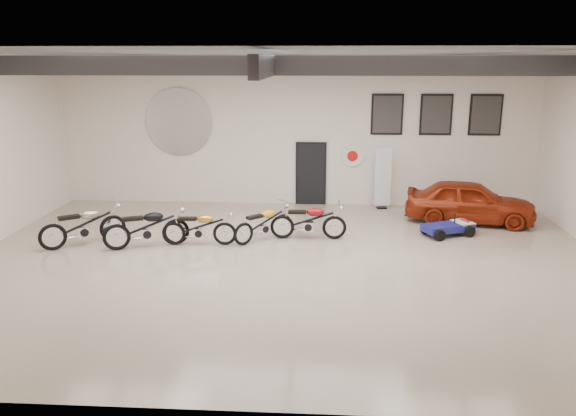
# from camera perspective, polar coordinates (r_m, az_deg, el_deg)

# --- Properties ---
(floor) EXTENTS (16.00, 12.00, 0.01)m
(floor) POSITION_cam_1_polar(r_m,az_deg,el_deg) (13.82, -0.30, -5.69)
(floor) COLOR tan
(floor) RESTS_ON ground
(ceiling) EXTENTS (16.00, 12.00, 0.01)m
(ceiling) POSITION_cam_1_polar(r_m,az_deg,el_deg) (12.95, -0.33, 15.52)
(ceiling) COLOR slate
(ceiling) RESTS_ON back_wall
(back_wall) EXTENTS (16.00, 0.02, 5.00)m
(back_wall) POSITION_cam_1_polar(r_m,az_deg,el_deg) (19.08, 0.87, 7.76)
(back_wall) COLOR white
(back_wall) RESTS_ON floor
(ceiling_beams) EXTENTS (15.80, 11.80, 0.32)m
(ceiling_beams) POSITION_cam_1_polar(r_m,az_deg,el_deg) (12.95, -0.33, 14.41)
(ceiling_beams) COLOR #53555A
(ceiling_beams) RESTS_ON ceiling
(door) EXTENTS (0.92, 0.08, 2.10)m
(door) POSITION_cam_1_polar(r_m,az_deg,el_deg) (19.25, 2.34, 3.44)
(door) COLOR black
(door) RESTS_ON back_wall
(logo_plaque) EXTENTS (2.30, 0.06, 1.16)m
(logo_plaque) POSITION_cam_1_polar(r_m,az_deg,el_deg) (19.59, -11.03, 8.56)
(logo_plaque) COLOR silver
(logo_plaque) RESTS_ON back_wall
(poster_left) EXTENTS (1.05, 0.08, 1.35)m
(poster_left) POSITION_cam_1_polar(r_m,az_deg,el_deg) (19.08, 10.03, 9.35)
(poster_left) COLOR black
(poster_left) RESTS_ON back_wall
(poster_mid) EXTENTS (1.05, 0.08, 1.35)m
(poster_mid) POSITION_cam_1_polar(r_m,az_deg,el_deg) (19.33, 14.81, 9.16)
(poster_mid) COLOR black
(poster_mid) RESTS_ON back_wall
(poster_right) EXTENTS (1.05, 0.08, 1.35)m
(poster_right) POSITION_cam_1_polar(r_m,az_deg,el_deg) (19.70, 19.43, 8.91)
(poster_right) COLOR black
(poster_right) RESTS_ON back_wall
(oil_sign) EXTENTS (0.72, 0.10, 0.72)m
(oil_sign) POSITION_cam_1_polar(r_m,az_deg,el_deg) (19.16, 6.57, 5.28)
(oil_sign) COLOR white
(oil_sign) RESTS_ON back_wall
(banner_stand) EXTENTS (0.57, 0.29, 1.99)m
(banner_stand) POSITION_cam_1_polar(r_m,az_deg,el_deg) (18.93, 9.61, 2.88)
(banner_stand) COLOR white
(banner_stand) RESTS_ON floor
(motorcycle_silver) EXTENTS (2.21, 1.86, 1.16)m
(motorcycle_silver) POSITION_cam_1_polar(r_m,az_deg,el_deg) (15.96, -20.12, -1.60)
(motorcycle_silver) COLOR silver
(motorcycle_silver) RESTS_ON floor
(motorcycle_black) EXTENTS (2.30, 1.45, 1.15)m
(motorcycle_black) POSITION_cam_1_polar(r_m,az_deg,el_deg) (15.31, -14.19, -1.84)
(motorcycle_black) COLOR silver
(motorcycle_black) RESTS_ON floor
(motorcycle_gold) EXTENTS (1.99, 0.70, 1.02)m
(motorcycle_gold) POSITION_cam_1_polar(r_m,az_deg,el_deg) (15.23, -9.04, -1.89)
(motorcycle_gold) COLOR silver
(motorcycle_gold) RESTS_ON floor
(motorcycle_yellow) EXTENTS (1.82, 1.77, 1.01)m
(motorcycle_yellow) POSITION_cam_1_polar(r_m,az_deg,el_deg) (15.46, -2.52, -1.50)
(motorcycle_yellow) COLOR silver
(motorcycle_yellow) RESTS_ON floor
(motorcycle_red) EXTENTS (2.08, 0.68, 1.08)m
(motorcycle_red) POSITION_cam_1_polar(r_m,az_deg,el_deg) (15.56, 2.08, -1.25)
(motorcycle_red) COLOR silver
(motorcycle_red) RESTS_ON floor
(go_kart) EXTENTS (1.95, 1.46, 0.65)m
(go_kart) POSITION_cam_1_polar(r_m,az_deg,el_deg) (16.62, 16.37, -1.58)
(go_kart) COLOR navy
(go_kart) RESTS_ON floor
(vintage_car) EXTENTS (2.25, 4.06, 1.31)m
(vintage_car) POSITION_cam_1_polar(r_m,az_deg,el_deg) (18.01, 17.98, 0.64)
(vintage_car) COLOR maroon
(vintage_car) RESTS_ON floor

